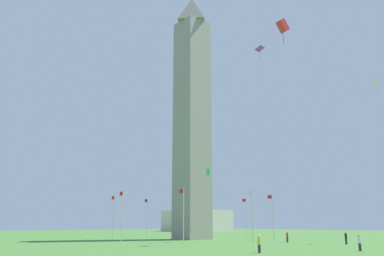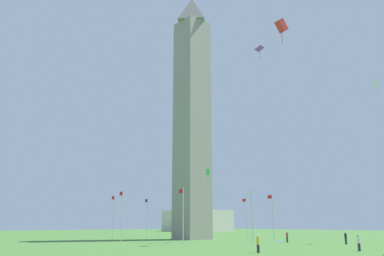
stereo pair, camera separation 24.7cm
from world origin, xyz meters
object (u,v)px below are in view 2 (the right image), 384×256
Objects in this scene: flagpole_nw at (198,216)px; kite_green_box at (208,172)px; flagpole_se at (183,213)px; flagpole_s at (252,213)px; kite_white_box at (376,84)px; flagpole_ne at (114,215)px; person_white_shirt at (359,243)px; person_yellow_shirt at (258,244)px; distant_building at (197,221)px; flagpole_n at (147,216)px; flagpole_sw at (273,215)px; obelisk_monument at (192,110)px; person_black_shirt at (346,238)px; kite_red_box at (281,26)px; flagpole_w at (246,216)px; picnic_blanket_near_first_person at (278,242)px; kite_purple_diamond at (259,49)px; flagpole_e at (122,213)px.

flagpole_nw is 26.19m from kite_green_box.
flagpole_se is at bearing 99.85° from kite_green_box.
flagpole_s is 30.55m from kite_white_box.
kite_green_box reaches higher than flagpole_se.
flagpole_ne is 47.80m from person_white_shirt.
distant_building reaches higher than person_yellow_shirt.
flagpole_ne is 43.24m from person_yellow_shirt.
flagpole_sw is (-25.73, -10.66, 0.00)m from flagpole_n.
obelisk_monument is at bearing 138.78° from distant_building.
flagpole_s is at bearing 144.82° from distant_building.
person_black_shirt is at bearing 171.64° from flagpole_nw.
distant_building reaches higher than person_white_shirt.
flagpole_nw is (25.73, -10.66, 0.00)m from flagpole_s.
person_yellow_shirt is 21.65m from kite_red_box.
obelisk_monument is at bearing 90.22° from flagpole_w.
flagpole_sw is (-21.31, -21.31, 0.00)m from flagpole_ne.
flagpole_se is at bearing -19.44° from kite_red_box.
picnic_blanket_near_first_person is at bearing -14.92° from person_yellow_shirt.
kite_red_box is (-48.50, 9.60, 17.03)m from flagpole_ne.
obelisk_monument is 6.07× the size of flagpole_ne.
flagpole_sw is 4.05× the size of kite_purple_diamond.
person_yellow_shirt is at bearing 148.86° from kite_green_box.
kite_purple_diamond reaches higher than person_yellow_shirt.
person_white_shirt is (-47.56, -3.03, -3.63)m from flagpole_ne.
kite_green_box is at bearing 169.68° from flagpole_n.
distant_building is at bearing -41.22° from obelisk_monument.
picnic_blanket_near_first_person is at bearing -49.14° from kite_red_box.
kite_green_box is at bearing 50.34° from picnic_blanket_near_first_person.
obelisk_monument is 19.44× the size of kite_red_box.
kite_red_box is (-6.03, 2.33, 20.66)m from person_yellow_shirt.
kite_red_box is at bearing 168.81° from flagpole_ne.
flagpole_se is 30.14m from flagpole_nw.
flagpole_se is 28.91m from kite_purple_diamond.
kite_white_box is at bearing -133.50° from flagpole_s.
flagpole_nw is (21.31, -0.00, 0.00)m from flagpole_sw.
obelisk_monument is 6.07× the size of flagpole_sw.
flagpole_sw is at bearing -134.84° from obelisk_monument.
obelisk_monument is at bearing 27.73° from kite_white_box.
kite_white_box reaches higher than distant_building.
kite_white_box is (-30.01, -30.82, 21.49)m from flagpole_e.
flagpole_n is 1.00× the size of flagpole_se.
flagpole_n is 71.49m from distant_building.
kite_red_box is at bearing 130.86° from picnic_blanket_near_first_person.
obelisk_monument is 6.07× the size of flagpole_s.
obelisk_monument is at bearing 7.10° from person_white_shirt.
picnic_blanket_near_first_person is at bearing 147.50° from distant_building.
kite_green_box reaches higher than flagpole_n.
kite_white_box is at bearing -46.20° from person_yellow_shirt.
kite_purple_diamond is (-5.02, 2.41, 26.06)m from flagpole_s.
obelisk_monument is 25.38m from flagpole_sw.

